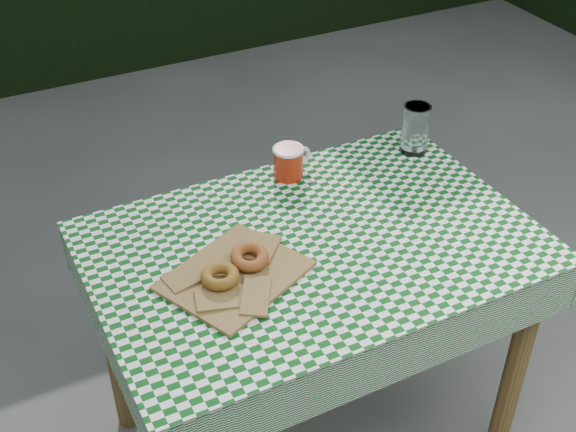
% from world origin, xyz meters
% --- Properties ---
extents(table, '(1.09, 0.74, 0.75)m').
position_xyz_m(table, '(-0.11, 0.14, 0.38)').
color(table, brown).
rests_on(table, ground).
extents(tablecloth, '(1.11, 0.76, 0.01)m').
position_xyz_m(tablecloth, '(-0.11, 0.14, 0.75)').
color(tablecloth, '#0A4513').
rests_on(tablecloth, table).
extents(paper_bag, '(0.39, 0.36, 0.02)m').
position_xyz_m(paper_bag, '(-0.34, 0.10, 0.76)').
color(paper_bag, olive).
rests_on(paper_bag, tablecloth).
extents(bagel_front, '(0.10, 0.10, 0.03)m').
position_xyz_m(bagel_front, '(-0.38, 0.08, 0.79)').
color(bagel_front, brown).
rests_on(bagel_front, paper_bag).
extents(bagel_back, '(0.10, 0.10, 0.03)m').
position_xyz_m(bagel_back, '(-0.30, 0.12, 0.79)').
color(bagel_back, brown).
rests_on(bagel_back, paper_bag).
extents(coffee_mug, '(0.20, 0.20, 0.09)m').
position_xyz_m(coffee_mug, '(-0.04, 0.43, 0.80)').
color(coffee_mug, '#AF220B').
rests_on(coffee_mug, tablecloth).
extents(drinking_glass, '(0.10, 0.10, 0.15)m').
position_xyz_m(drinking_glass, '(0.35, 0.39, 0.83)').
color(drinking_glass, silver).
rests_on(drinking_glass, tablecloth).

